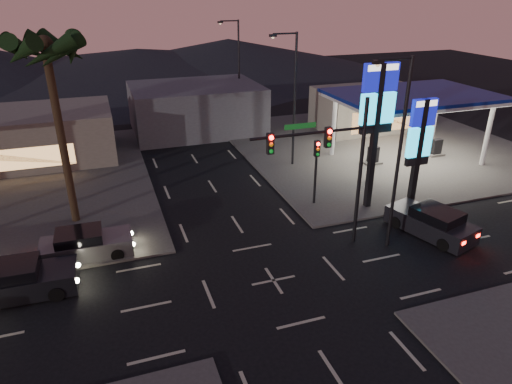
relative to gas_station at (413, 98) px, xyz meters
name	(u,v)px	position (x,y,z in m)	size (l,w,h in m)	color
ground	(274,280)	(-16.00, -12.00, -5.08)	(140.00, 140.00, 0.00)	black
corner_lot_ne	(377,145)	(0.00, 4.00, -5.02)	(24.00, 24.00, 0.12)	#47443F
gas_station	(413,98)	(0.00, 0.00, 0.00)	(12.20, 8.20, 5.47)	silver
convenience_store	(368,109)	(2.00, 9.00, -3.08)	(10.00, 6.00, 4.00)	#726B5B
pylon_sign_tall	(377,109)	(-7.50, -6.50, 1.31)	(2.20, 0.35, 9.00)	black
pylon_sign_short	(420,138)	(-5.00, -7.50, -0.42)	(1.60, 0.35, 7.00)	black
traffic_signal_mast	(332,156)	(-12.24, -10.01, 0.15)	(6.10, 0.39, 8.00)	black
pedestal_signal	(316,162)	(-10.50, -5.02, -2.16)	(0.32, 0.39, 4.30)	black
streetlight_near	(397,146)	(-9.21, -11.00, 0.64)	(2.14, 0.25, 10.00)	black
streetlight_mid	(292,93)	(-9.21, 2.00, 0.64)	(2.14, 0.25, 10.00)	black
streetlight_far	(237,65)	(-9.21, 16.00, 0.64)	(2.14, 0.25, 10.00)	black
palm_a	(47,60)	(-25.00, -2.50, 4.35)	(4.41, 4.41, 10.86)	black
building_far_west	(7,138)	(-30.00, 10.00, -3.08)	(16.00, 8.00, 4.00)	#726B5B
building_far_mid	(196,108)	(-14.00, 14.00, -2.88)	(12.00, 9.00, 4.40)	#4C4C51
hill_right	(229,54)	(-1.00, 48.00, -2.58)	(50.00, 50.00, 5.00)	black
hill_center	(138,62)	(-16.00, 48.00, -3.08)	(60.00, 60.00, 4.00)	black
car_lane_a_front	(18,281)	(-27.30, -9.24, -4.33)	(5.06, 2.25, 1.63)	black
car_lane_b_front	(85,245)	(-24.42, -6.80, -4.38)	(4.71, 2.05, 1.52)	#575759
suv_station	(432,222)	(-5.98, -10.72, -4.32)	(3.36, 5.26, 1.64)	black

